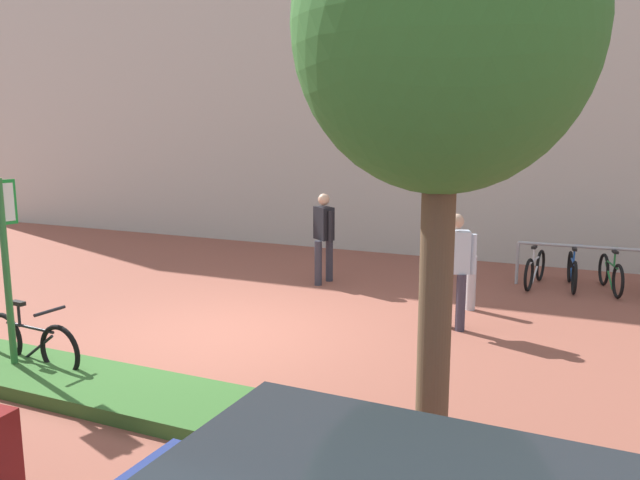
% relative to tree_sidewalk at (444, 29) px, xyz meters
% --- Properties ---
extents(ground_plane, '(60.00, 60.00, 0.00)m').
position_rel_tree_sidewalk_xyz_m(ground_plane, '(-3.58, 2.45, -3.69)').
color(ground_plane, brown).
extents(building_facade, '(28.00, 1.20, 10.00)m').
position_rel_tree_sidewalk_xyz_m(building_facade, '(-3.58, 9.62, 1.31)').
color(building_facade, '#B2ADA3').
rests_on(building_facade, ground).
extents(planter_strip, '(7.00, 1.10, 0.16)m').
position_rel_tree_sidewalk_xyz_m(planter_strip, '(-4.07, 0.01, -3.61)').
color(planter_strip, '#336028').
rests_on(planter_strip, ground).
extents(tree_sidewalk, '(2.39, 2.39, 5.04)m').
position_rel_tree_sidewalk_xyz_m(tree_sidewalk, '(0.00, 0.00, 0.00)').
color(tree_sidewalk, brown).
rests_on(tree_sidewalk, ground).
extents(parking_sign_post, '(0.13, 0.35, 2.37)m').
position_rel_tree_sidewalk_xyz_m(parking_sign_post, '(-5.07, 0.01, -2.14)').
color(parking_sign_post, '#2D7238').
rests_on(parking_sign_post, ground).
extents(bike_at_sign, '(1.68, 0.42, 0.86)m').
position_rel_tree_sidewalk_xyz_m(bike_at_sign, '(-5.01, 0.22, -3.34)').
color(bike_at_sign, black).
rests_on(bike_at_sign, ground).
extents(bike_rack_cluster, '(2.66, 1.71, 0.83)m').
position_rel_tree_sidewalk_xyz_m(bike_rack_cluster, '(1.12, 7.26, -3.34)').
color(bike_rack_cluster, '#99999E').
rests_on(bike_rack_cluster, ground).
extents(bollard_steel, '(0.16, 0.16, 0.90)m').
position_rel_tree_sidewalk_xyz_m(bollard_steel, '(-0.64, 5.07, -3.24)').
color(bollard_steel, '#ADADB2').
rests_on(bollard_steel, ground).
extents(person_suited_navy, '(0.51, 0.53, 1.72)m').
position_rel_tree_sidewalk_xyz_m(person_suited_navy, '(-3.55, 5.73, -2.71)').
color(person_suited_navy, '#2D2D38').
rests_on(person_suited_navy, ground).
extents(person_shirt_blue, '(0.57, 0.37, 1.72)m').
position_rel_tree_sidewalk_xyz_m(person_shirt_blue, '(-0.68, 3.96, -2.71)').
color(person_shirt_blue, '#383342').
rests_on(person_shirt_blue, ground).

